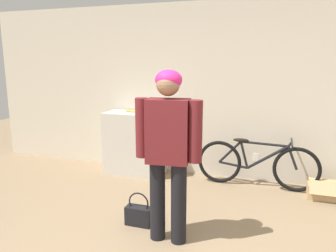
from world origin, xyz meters
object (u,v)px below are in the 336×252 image
at_px(bicycle, 257,164).
at_px(cardboard_box, 327,190).
at_px(person, 168,144).
at_px(handbag, 139,215).
at_px(banana, 134,111).

distance_m(bicycle, cardboard_box, 0.94).
bearing_deg(cardboard_box, bicycle, 174.58).
height_order(person, cardboard_box, person).
bearing_deg(handbag, banana, 116.00).
distance_m(bicycle, handbag, 1.91).
bearing_deg(person, bicycle, 60.35).
height_order(bicycle, handbag, bicycle).
bearing_deg(banana, cardboard_box, -2.71).
distance_m(banana, handbag, 1.96).
distance_m(person, cardboard_box, 2.47).
xyz_separation_m(person, bicycle, (0.72, 1.71, -0.65)).
height_order(banana, handbag, banana).
relative_size(bicycle, handbag, 4.49).
bearing_deg(banana, person, -56.43).
xyz_separation_m(person, handbag, (-0.40, 0.18, -0.87)).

